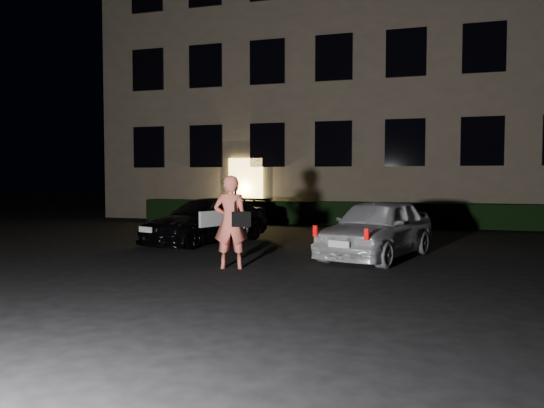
% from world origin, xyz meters
% --- Properties ---
extents(ground, '(80.00, 80.00, 0.00)m').
position_xyz_m(ground, '(0.00, 0.00, 0.00)').
color(ground, black).
rests_on(ground, ground).
extents(building, '(20.00, 8.11, 12.00)m').
position_xyz_m(building, '(-0.00, 14.99, 6.00)').
color(building, '#6B604C').
rests_on(building, ground).
extents(hedge, '(15.00, 0.70, 0.85)m').
position_xyz_m(hedge, '(0.00, 10.50, 0.42)').
color(hedge, black).
rests_on(hedge, ground).
extents(sedan, '(2.89, 4.38, 1.18)m').
position_xyz_m(sedan, '(-2.24, 4.33, 0.59)').
color(sedan, black).
rests_on(sedan, ground).
extents(hatch, '(2.56, 4.10, 1.30)m').
position_xyz_m(hatch, '(2.46, 2.95, 0.65)').
color(hatch, silver).
rests_on(hatch, ground).
extents(man, '(0.82, 0.59, 1.81)m').
position_xyz_m(man, '(-0.09, 0.70, 0.91)').
color(man, '#FF735D').
rests_on(man, ground).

